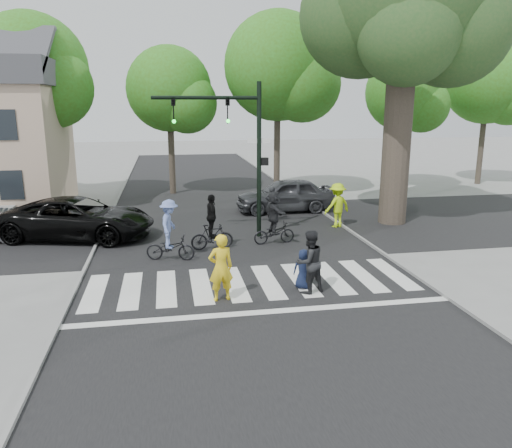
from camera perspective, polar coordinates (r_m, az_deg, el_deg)
The scene contains 23 objects.
ground at distance 14.02m, azimuth 0.18°, elevation -8.11°, with size 120.00×120.00×0.00m, color gray.
road_stem at distance 18.70m, azimuth -2.61°, elevation -2.50°, with size 10.00×70.00×0.01m, color black.
road_cross at distance 21.57m, azimuth -3.68°, elevation -0.32°, with size 70.00×10.00×0.01m, color black.
curb_left at distance 18.73m, azimuth -18.13°, elevation -3.02°, with size 0.10×70.00×0.10m, color gray.
curb_right at distance 19.96m, azimuth 11.91°, elevation -1.61°, with size 0.10×70.00×0.10m, color gray.
crosswalk at distance 14.62m, azimuth -0.29°, elevation -7.14°, with size 10.00×3.85×0.01m.
traffic_signal at distance 19.24m, azimuth -2.16°, elevation 9.76°, with size 4.45×0.29×6.00m.
eucalyptus at distance 23.08m, azimuth 16.63°, elevation 22.79°, with size 8.30×7.20×13.00m.
bg_tree_1 at distance 29.03m, azimuth -23.78°, elevation 15.39°, with size 6.09×5.80×9.80m.
bg_tree_2 at distance 29.44m, azimuth -9.40°, elevation 14.58°, with size 5.04×4.80×8.40m.
bg_tree_3 at distance 28.92m, azimuth 3.22°, elevation 17.06°, with size 6.30×6.00×10.20m.
bg_tree_4 at distance 32.41m, azimuth 17.00°, elevation 13.82°, with size 4.83×4.60×8.15m.
bg_tree_5 at distance 36.03m, azimuth 25.51°, elevation 14.19°, with size 5.67×5.40×9.30m.
pedestrian_woman at distance 13.39m, azimuth -4.05°, elevation -5.00°, with size 0.67×0.44×1.85m, color yellow.
pedestrian_child at distance 14.38m, azimuth 5.41°, elevation -5.15°, with size 0.57×0.37×1.16m, color #141C39.
pedestrian_adult at distance 13.99m, azimuth 6.11°, elevation -4.32°, with size 0.88×0.68×1.80m, color black.
cyclist_left at distance 17.02m, azimuth -9.82°, elevation -1.17°, with size 1.74×1.18×2.09m.
cyclist_mid at distance 18.13m, azimuth -5.07°, elevation -0.35°, with size 1.59×0.98×2.03m.
cyclist_right at distance 18.79m, azimuth 2.10°, elevation 0.41°, with size 1.65×1.53×2.02m.
car_suv at distance 20.74m, azimuth -19.67°, elevation 0.61°, with size 2.69×5.83×1.62m, color black.
car_grey at distance 24.55m, azimuth 3.35°, elevation 3.33°, with size 1.94×4.83×1.64m, color #38393D.
bystander_hivis at distance 21.62m, azimuth 9.26°, elevation 2.13°, with size 1.23×0.71×1.91m, color #B5E213.
bystander_dark at distance 22.50m, azimuth 1.80°, elevation 2.34°, with size 0.58×0.38×1.60m, color black.
Camera 1 is at (-2.37, -12.81, 5.19)m, focal length 35.00 mm.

